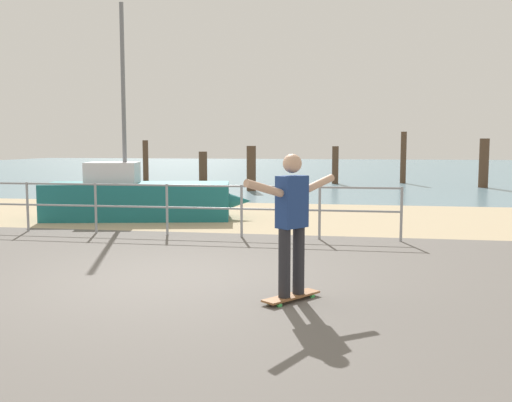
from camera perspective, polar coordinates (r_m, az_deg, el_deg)
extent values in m
cube|color=#605B56|center=(7.02, -11.62, -9.66)|extent=(24.00, 10.00, 0.04)
cube|color=tan|center=(14.62, -0.16, -1.51)|extent=(24.00, 6.00, 0.04)
cube|color=slate|center=(42.40, 6.36, 3.23)|extent=(72.00, 50.00, 0.04)
cylinder|color=gray|center=(12.87, -21.84, -0.57)|extent=(0.05, 0.05, 1.05)
cylinder|color=gray|center=(12.14, -15.70, -0.72)|extent=(0.05, 0.05, 1.05)
cylinder|color=gray|center=(11.57, -8.87, -0.89)|extent=(0.05, 0.05, 1.05)
cylinder|color=gray|center=(11.18, -1.45, -1.05)|extent=(0.05, 0.05, 1.05)
cylinder|color=gray|center=(10.99, 6.37, -1.20)|extent=(0.05, 0.05, 1.05)
cylinder|color=gray|center=(11.01, 14.31, -1.34)|extent=(0.05, 0.05, 1.05)
cylinder|color=gray|center=(12.10, -15.76, 1.61)|extent=(12.19, 0.04, 0.04)
cylinder|color=gray|center=(12.14, -15.71, -0.48)|extent=(12.19, 0.04, 0.04)
cube|color=#19666B|center=(14.17, -11.68, -0.03)|extent=(4.59, 2.27, 0.90)
cone|color=#19666B|center=(13.97, -2.75, 0.00)|extent=(1.23, 0.97, 0.77)
cylinder|color=slate|center=(14.20, -13.11, 10.36)|extent=(0.10, 0.10, 4.25)
cube|color=silver|center=(14.23, -14.12, 2.76)|extent=(1.36, 1.13, 0.50)
cube|color=brown|center=(6.78, 3.55, -9.47)|extent=(0.64, 0.76, 0.02)
cylinder|color=#3FBF59|center=(6.54, 2.36, -10.41)|extent=(0.06, 0.07, 0.06)
cylinder|color=#3FBF59|center=(6.65, 1.36, -10.14)|extent=(0.06, 0.07, 0.06)
cylinder|color=#3FBF59|center=(6.94, 5.64, -9.49)|extent=(0.06, 0.07, 0.06)
cylinder|color=#3FBF59|center=(7.04, 4.65, -9.25)|extent=(0.06, 0.07, 0.06)
cylinder|color=#26262B|center=(6.60, 2.86, -6.21)|extent=(0.14, 0.14, 0.80)
cylinder|color=#26262B|center=(6.77, 4.27, -5.91)|extent=(0.14, 0.14, 0.80)
cube|color=navy|center=(6.57, 3.61, -0.08)|extent=(0.38, 0.41, 0.60)
sphere|color=tan|center=(6.54, 3.64, 3.76)|extent=(0.22, 0.22, 0.22)
cylinder|color=tan|center=(6.24, 0.82, 1.27)|extent=(0.41, 0.50, 0.23)
cylinder|color=tan|center=(6.89, 6.16, 1.66)|extent=(0.41, 0.50, 0.23)
cylinder|color=#513826|center=(28.63, -10.96, 3.96)|extent=(0.27, 0.27, 2.01)
cylinder|color=#513826|center=(27.07, -5.31, 3.38)|extent=(0.39, 0.39, 1.47)
cylinder|color=#513826|center=(22.18, -0.48, 3.25)|extent=(0.36, 0.36, 1.76)
cylinder|color=#513826|center=(26.38, 7.92, 3.56)|extent=(0.29, 0.29, 1.73)
cylinder|color=#513826|center=(27.29, 14.49, 4.21)|extent=(0.26, 0.26, 2.39)
cylinder|color=#513826|center=(25.62, 21.79, 3.51)|extent=(0.39, 0.39, 2.06)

